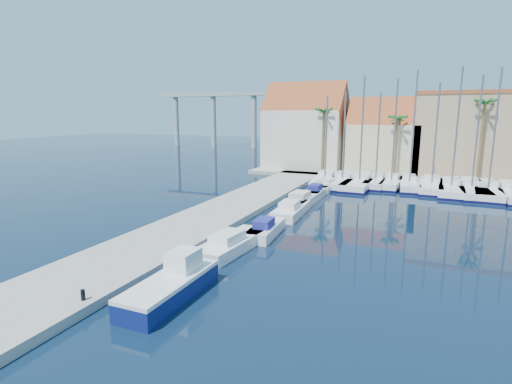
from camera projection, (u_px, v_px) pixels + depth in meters
ground at (231, 316)px, 18.24m from camera, size 260.00×260.00×0.00m
quay_west at (207, 219)px, 33.82m from camera, size 6.00×77.00×0.50m
shore_north at (441, 175)px, 57.73m from camera, size 54.00×16.00×0.50m
bollard at (83, 295)px, 18.62m from camera, size 0.21×0.21×0.52m
fishing_boat at (172, 284)px, 19.87m from camera, size 2.08×6.16×2.15m
motorboat_west_0 at (232, 243)px, 26.87m from camera, size 2.76×6.93×1.40m
motorboat_west_1 at (266, 229)px, 30.13m from camera, size 2.04×5.39×1.40m
motorboat_west_2 at (291, 210)px, 36.19m from camera, size 2.33×6.62×1.40m
motorboat_west_3 at (302, 200)px, 40.36m from camera, size 2.46×6.95×1.40m
motorboat_west_4 at (316, 192)px, 44.50m from camera, size 1.86×5.40×1.40m
motorboat_west_5 at (326, 185)px, 48.66m from camera, size 2.73×7.44×1.40m
sailboat_0 at (326, 180)px, 52.00m from camera, size 3.46×10.22×11.15m
sailboat_1 at (343, 181)px, 51.04m from camera, size 3.05×10.95×11.70m
sailboat_2 at (360, 182)px, 50.45m from camera, size 3.64×12.07×13.50m
sailboat_3 at (376, 181)px, 50.59m from camera, size 2.49×8.89×11.52m
sailboat_4 at (392, 182)px, 49.63m from camera, size 2.65×8.19×13.14m
sailboat_5 at (409, 184)px, 48.74m from camera, size 2.99×8.73×13.98m
sailboat_6 at (431, 185)px, 47.83m from camera, size 2.66×9.78×12.51m
sailboat_7 at (451, 188)px, 46.17m from camera, size 3.03×10.35×14.08m
sailboat_8 at (470, 189)px, 45.80m from camera, size 3.83×11.66×13.15m
sailboat_9 at (488, 190)px, 44.66m from camera, size 3.60×10.77×13.82m
sailboat_10 at (510, 192)px, 43.70m from camera, size 3.74×11.30×11.84m
building_0 at (306, 130)px, 63.25m from camera, size 12.30×9.00×13.50m
building_1 at (384, 139)px, 58.91m from camera, size 10.30×8.00×11.00m
building_2 at (468, 134)px, 55.42m from camera, size 14.20×10.20×11.50m
palm_0 at (324, 113)px, 56.71m from camera, size 2.60×2.60×10.15m
palm_1 at (398, 121)px, 53.07m from camera, size 2.60×2.60×9.15m
palm_2 at (485, 106)px, 48.89m from camera, size 2.60×2.60×11.15m
viaduct at (236, 109)px, 105.26m from camera, size 48.00×2.20×14.45m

